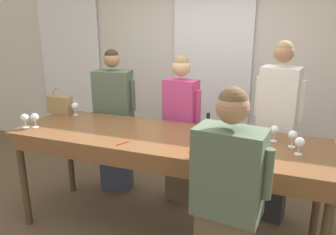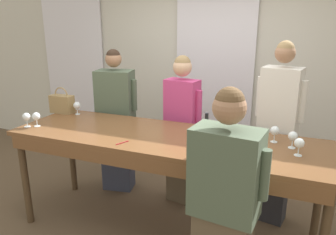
# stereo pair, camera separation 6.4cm
# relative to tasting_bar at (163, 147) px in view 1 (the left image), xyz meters

# --- Properties ---
(ground_plane) EXTENTS (18.00, 18.00, 0.00)m
(ground_plane) POSITION_rel_tasting_bar_xyz_m (0.00, 0.03, -0.92)
(ground_plane) COLOR brown
(wall_back) EXTENTS (12.00, 0.06, 2.80)m
(wall_back) POSITION_rel_tasting_bar_xyz_m (0.00, 1.88, 0.48)
(wall_back) COLOR beige
(wall_back) RESTS_ON ground_plane
(curtain_panel_left) EXTENTS (1.08, 0.03, 2.69)m
(curtain_panel_left) POSITION_rel_tasting_bar_xyz_m (-2.32, 1.82, 0.42)
(curtain_panel_left) COLOR white
(curtain_panel_left) RESTS_ON ground_plane
(curtain_panel_center) EXTENTS (1.08, 0.03, 2.69)m
(curtain_panel_center) POSITION_rel_tasting_bar_xyz_m (0.00, 1.82, 0.42)
(curtain_panel_center) COLOR white
(curtain_panel_center) RESTS_ON ground_plane
(tasting_bar) EXTENTS (2.90, 0.89, 1.02)m
(tasting_bar) POSITION_rel_tasting_bar_xyz_m (0.00, 0.00, 0.00)
(tasting_bar) COLOR brown
(tasting_bar) RESTS_ON ground_plane
(wine_bottle) EXTENTS (0.08, 0.08, 0.34)m
(wine_bottle) POSITION_rel_tasting_bar_xyz_m (0.47, -0.26, 0.22)
(wine_bottle) COLOR black
(wine_bottle) RESTS_ON tasting_bar
(handbag) EXTENTS (0.27, 0.12, 0.30)m
(handbag) POSITION_rel_tasting_bar_xyz_m (-1.38, 0.32, 0.21)
(handbag) COLOR #997A4C
(handbag) RESTS_ON tasting_bar
(wine_glass_front_left) EXTENTS (0.08, 0.08, 0.14)m
(wine_glass_front_left) POSITION_rel_tasting_bar_xyz_m (-1.37, -0.23, 0.20)
(wine_glass_front_left) COLOR white
(wine_glass_front_left) RESTS_ON tasting_bar
(wine_glass_front_mid) EXTENTS (0.08, 0.08, 0.14)m
(wine_glass_front_mid) POSITION_rel_tasting_bar_xyz_m (-1.18, 0.32, 0.20)
(wine_glass_front_mid) COLOR white
(wine_glass_front_mid) RESTS_ON tasting_bar
(wine_glass_front_right) EXTENTS (0.08, 0.08, 0.14)m
(wine_glass_front_right) POSITION_rel_tasting_bar_xyz_m (1.15, -0.00, 0.20)
(wine_glass_front_right) COLOR white
(wine_glass_front_right) RESTS_ON tasting_bar
(wine_glass_center_left) EXTENTS (0.08, 0.08, 0.14)m
(wine_glass_center_left) POSITION_rel_tasting_bar_xyz_m (-1.29, -0.19, 0.20)
(wine_glass_center_left) COLOR white
(wine_glass_center_left) RESTS_ON tasting_bar
(wine_glass_center_mid) EXTENTS (0.08, 0.08, 0.14)m
(wine_glass_center_mid) POSITION_rel_tasting_bar_xyz_m (0.95, 0.24, 0.20)
(wine_glass_center_mid) COLOR white
(wine_glass_center_mid) RESTS_ON tasting_bar
(wine_glass_center_right) EXTENTS (0.08, 0.08, 0.14)m
(wine_glass_center_right) POSITION_rel_tasting_bar_xyz_m (1.10, 0.15, 0.20)
(wine_glass_center_right) COLOR white
(wine_glass_center_right) RESTS_ON tasting_bar
(pen) EXTENTS (0.06, 0.12, 0.01)m
(pen) POSITION_rel_tasting_bar_xyz_m (-0.26, -0.28, 0.10)
(pen) COLOR maroon
(pen) RESTS_ON tasting_bar
(guest_olive_jacket) EXTENTS (0.53, 0.35, 1.73)m
(guest_olive_jacket) POSITION_rel_tasting_bar_xyz_m (-0.89, 0.66, -0.05)
(guest_olive_jacket) COLOR #383D51
(guest_olive_jacket) RESTS_ON ground_plane
(guest_pink_top) EXTENTS (0.47, 0.26, 1.69)m
(guest_pink_top) POSITION_rel_tasting_bar_xyz_m (-0.05, 0.66, -0.03)
(guest_pink_top) COLOR brown
(guest_pink_top) RESTS_ON ground_plane
(guest_cream_sweater) EXTENTS (0.47, 0.31, 1.86)m
(guest_cream_sweater) POSITION_rel_tasting_bar_xyz_m (0.95, 0.66, 0.04)
(guest_cream_sweater) COLOR #28282D
(guest_cream_sweater) RESTS_ON ground_plane
(host_pouring) EXTENTS (0.57, 0.32, 1.65)m
(host_pouring) POSITION_rel_tasting_bar_xyz_m (0.71, -0.63, -0.09)
(host_pouring) COLOR brown
(host_pouring) RESTS_ON ground_plane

